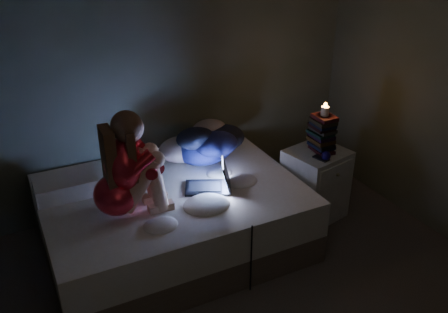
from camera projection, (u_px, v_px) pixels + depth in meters
wall_back at (175, 68)px, 4.37m from camera, size 3.60×0.02×2.60m
bed at (173, 217)px, 4.03m from camera, size 2.04×1.53×0.56m
pillow at (66, 185)px, 3.81m from camera, size 0.49×0.35×0.14m
woman at (113, 167)px, 3.38m from camera, size 0.51×0.34×0.81m
laptop at (207, 175)px, 3.84m from camera, size 0.44×0.38×0.26m
clothes_pile at (203, 142)px, 4.29m from camera, size 0.61×0.50×0.35m
nightstand at (315, 184)px, 4.42m from camera, size 0.58×0.54×0.67m
book_stack at (323, 134)px, 4.22m from camera, size 0.19×0.25×0.33m
candle at (325, 112)px, 4.13m from camera, size 0.07×0.07×0.08m
phone at (317, 158)px, 4.14m from camera, size 0.08×0.14×0.01m
blue_orb at (322, 156)px, 4.10m from camera, size 0.08×0.08×0.08m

